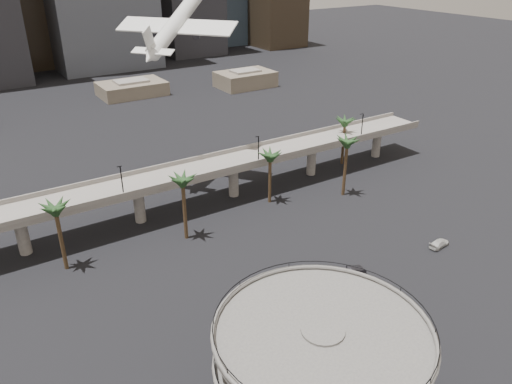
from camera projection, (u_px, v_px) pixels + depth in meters
ground at (373, 372)px, 65.58m from camera, size 700.00×700.00×0.00m
parking_ramp at (319, 378)px, 51.94m from camera, size 22.20×22.20×17.35m
overpass at (188, 176)px, 103.99m from camera, size 130.00×9.30×14.70m
palm_trees at (255, 160)px, 101.95m from camera, size 76.40×18.40×14.00m
low_buildings at (98, 98)px, 175.37m from camera, size 135.00×27.50×6.80m
airborne_jet at (177, 23)px, 107.30m from camera, size 24.97×24.30×14.65m
car_a at (299, 295)px, 78.87m from camera, size 4.71×2.67×1.51m
car_b at (352, 271)px, 84.53m from camera, size 5.19×2.19×1.67m
car_c at (439, 243)px, 92.86m from camera, size 4.92×2.49×1.37m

